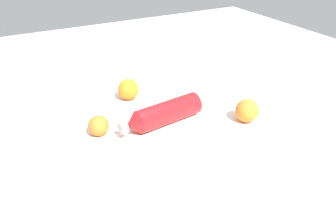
{
  "coord_description": "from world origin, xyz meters",
  "views": [
    {
      "loc": [
        0.44,
        0.81,
        0.56
      ],
      "look_at": [
        0.02,
        0.03,
        0.04
      ],
      "focal_mm": 35.01,
      "sensor_mm": 36.0,
      "label": 1
    }
  ],
  "objects_px": {
    "orange_2": "(128,89)",
    "water_bottle": "(162,114)",
    "orange_0": "(247,111)",
    "orange_1": "(99,126)"
  },
  "relations": [
    {
      "from": "orange_0",
      "to": "orange_2",
      "type": "xyz_separation_m",
      "value": [
        0.27,
        -0.32,
        0.0
      ]
    },
    {
      "from": "orange_0",
      "to": "water_bottle",
      "type": "bearing_deg",
      "value": -23.99
    },
    {
      "from": "water_bottle",
      "to": "orange_0",
      "type": "xyz_separation_m",
      "value": [
        -0.25,
        0.11,
        0.0
      ]
    },
    {
      "from": "water_bottle",
      "to": "orange_2",
      "type": "bearing_deg",
      "value": -89.67
    },
    {
      "from": "water_bottle",
      "to": "orange_1",
      "type": "distance_m",
      "value": 0.2
    },
    {
      "from": "orange_1",
      "to": "orange_2",
      "type": "height_order",
      "value": "orange_2"
    },
    {
      "from": "orange_2",
      "to": "water_bottle",
      "type": "bearing_deg",
      "value": 97.56
    },
    {
      "from": "water_bottle",
      "to": "orange_1",
      "type": "height_order",
      "value": "water_bottle"
    },
    {
      "from": "orange_0",
      "to": "orange_2",
      "type": "distance_m",
      "value": 0.42
    },
    {
      "from": "orange_1",
      "to": "water_bottle",
      "type": "bearing_deg",
      "value": 169.26
    }
  ]
}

